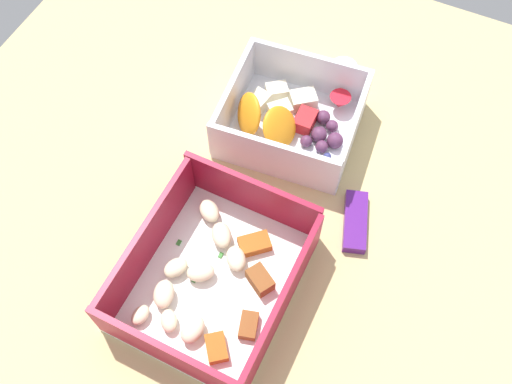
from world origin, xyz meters
TOP-DOWN VIEW (x-y plane):
  - table_surface at (0.00, 0.00)cm, footprint 80.00×80.00cm
  - pasta_container at (9.24, 0.13)cm, footprint 18.94×15.73cm
  - fruit_bowl at (-11.69, -0.59)cm, footprint 15.04×16.16cm
  - candy_bar at (-3.23, 10.74)cm, footprint 7.40×4.43cm
  - paper_cup_liner at (-21.83, 2.13)cm, footprint 3.40×3.40cm

SIDE VIEW (x-z plane):
  - table_surface at x=0.00cm, z-range 0.00..2.00cm
  - candy_bar at x=-3.23cm, z-range 2.00..3.20cm
  - paper_cup_liner at x=-21.83cm, z-range 2.00..4.05cm
  - pasta_container at x=9.24cm, z-range 0.79..7.28cm
  - fruit_bowl at x=-11.69cm, z-range 1.06..7.23cm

